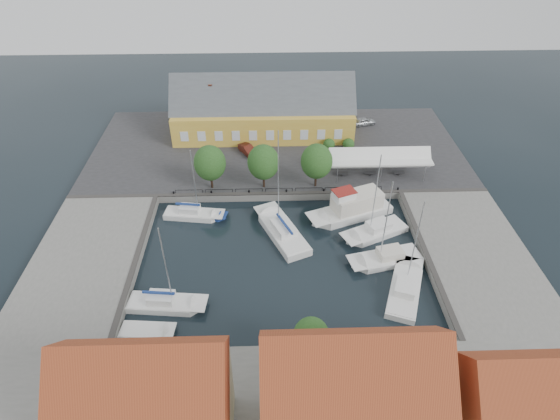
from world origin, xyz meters
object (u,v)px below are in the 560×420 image
Objects in this scene: warehouse at (259,111)px; east_boat_a at (375,232)px; launch_sw at (147,332)px; east_boat_c at (405,290)px; tent_canopy at (380,158)px; west_boat_a at (193,215)px; east_boat_b at (386,259)px; car_red at (248,150)px; launch_nw at (209,216)px; car_silver at (364,121)px; trawler at (353,209)px; west_boat_d at (166,304)px; center_sailboat at (282,232)px.

warehouse is 29.51m from east_boat_a.
east_boat_a reaches higher than launch_sw.
east_boat_c is (15.40, -35.15, -4.17)m from warehouse.
west_boat_a is (-25.12, -7.59, -3.41)m from tent_canopy.
east_boat_b is at bearing -97.40° from tent_canopy.
car_red is at bearing 121.83° from east_boat_c.
east_boat_c reaches higher than warehouse.
car_red is at bearing 71.35° from launch_nw.
trawler is at bearing 150.75° from car_silver.
car_red reaches higher than launch_nw.
west_boat_d is (-9.53, -36.40, -4.16)m from warehouse.
launch_nw is (-6.45, -21.47, -4.34)m from warehouse.
tent_canopy is 1.21× the size of east_boat_b.
tent_canopy is at bearing 59.08° from trawler.
east_boat_c reaches higher than trawler.
west_boat_d is at bearing -145.62° from trawler.
car_silver is 50.03m from launch_sw.
trawler is 18.34m from launch_nw.
warehouse is 2.04× the size of tent_canopy.
east_boat_b is at bearing -85.22° from car_red.
car_red is 32.54m from east_boat_c.
east_boat_a is 26.02m from west_boat_d.
east_boat_c is at bearing -66.34° from warehouse.
east_boat_c is 1.08× the size of west_boat_d.
car_red is 0.38× the size of west_boat_d.
tent_canopy is 2.98× the size of launch_nw.
launch_sw is at bearing -136.62° from tent_canopy.
trawler is 4.50m from east_boat_a.
warehouse is 17.65m from car_silver.
east_boat_c is at bearing -75.22° from trawler.
launch_sw is at bearing -170.03° from east_boat_c.
car_red is 19.70m from trawler.
east_boat_c reaches higher than tent_canopy.
east_boat_c is 24.96m from west_boat_d.
west_boat_d is (-1.00, -14.94, -0.00)m from west_boat_a.
west_boat_a is (-11.30, 3.91, -0.09)m from center_sailboat.
east_boat_a is 9.67m from east_boat_c.
car_red is at bearing 74.91° from west_boat_d.
center_sailboat is 9.80m from trawler.
car_silver is at bearing 5.11° from warehouse.
east_boat_c is 26.61m from launch_sw.
west_boat_a is at bearing 179.15° from trawler.
east_boat_a is at bearing 29.63° from launch_sw.
trawler is 20.41m from west_boat_a.
east_boat_a is at bearing 157.24° from car_silver.
east_boat_c is at bearing -29.79° from west_boat_a.
tent_canopy reaches higher than launch_sw.
launch_nw is at bearing 168.73° from east_boat_a.
trawler is at bearing -0.85° from west_boat_a.
east_boat_a is 1.16× the size of west_boat_a.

